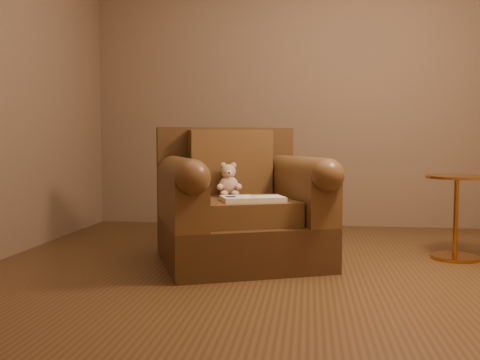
# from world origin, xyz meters

# --- Properties ---
(floor) EXTENTS (4.00, 4.00, 0.00)m
(floor) POSITION_xyz_m (0.00, 0.00, 0.00)
(floor) COLOR #53381C
(floor) RESTS_ON ground
(room) EXTENTS (4.02, 4.02, 2.71)m
(room) POSITION_xyz_m (0.00, 0.00, 1.71)
(room) COLOR brown
(room) RESTS_ON ground
(armchair) EXTENTS (1.39, 1.36, 0.97)m
(armchair) POSITION_xyz_m (-0.27, 0.26, 0.38)
(armchair) COLOR #412B15
(armchair) RESTS_ON floor
(teddy_bear) EXTENTS (0.18, 0.21, 0.25)m
(teddy_bear) POSITION_xyz_m (-0.35, 0.32, 0.56)
(teddy_bear) COLOR tan
(teddy_bear) RESTS_ON armchair
(guidebook) EXTENTS (0.47, 0.37, 0.03)m
(guidebook) POSITION_xyz_m (-0.15, 0.01, 0.48)
(guidebook) COLOR beige
(guidebook) RESTS_ON armchair
(side_table) EXTENTS (0.44, 0.44, 0.61)m
(side_table) POSITION_xyz_m (1.30, 0.53, 0.33)
(side_table) COLOR #B87632
(side_table) RESTS_ON floor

